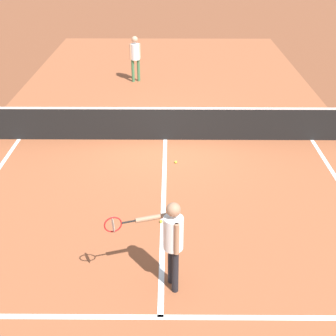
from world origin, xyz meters
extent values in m
plane|color=brown|center=(0.00, 0.00, 0.00)|extent=(60.00, 60.00, 0.00)
cube|color=#9E5433|center=(0.00, 0.00, 0.00)|extent=(10.62, 24.40, 0.00)
cube|color=white|center=(0.00, -6.40, 0.00)|extent=(8.22, 0.10, 0.01)
cube|color=white|center=(0.00, -3.20, 0.00)|extent=(0.10, 6.40, 0.01)
cube|color=black|center=(0.00, 0.00, 0.46)|extent=(10.89, 0.02, 0.91)
cube|color=white|center=(0.00, 0.00, 0.94)|extent=(10.89, 0.03, 0.05)
cylinder|color=black|center=(0.23, -5.82, 0.41)|extent=(0.11, 0.11, 0.82)
cylinder|color=black|center=(0.16, -5.61, 0.41)|extent=(0.11, 0.11, 0.82)
cylinder|color=white|center=(0.20, -5.72, 1.11)|extent=(0.32, 0.32, 0.58)
sphere|color=#A87A5B|center=(0.20, -5.72, 1.55)|extent=(0.23, 0.23, 0.23)
cylinder|color=#A87A5B|center=(0.25, -5.88, 1.12)|extent=(0.08, 0.08, 0.56)
cylinder|color=#A87A5B|center=(-0.12, -5.64, 1.35)|extent=(0.56, 0.24, 0.08)
cylinder|color=black|center=(-0.49, -5.76, 1.35)|extent=(0.22, 0.09, 0.03)
torus|color=red|center=(-0.72, -5.83, 1.35)|extent=(0.28, 0.10, 0.28)
cylinder|color=silver|center=(-0.72, -5.83, 1.35)|extent=(0.08, 0.24, 0.25)
cylinder|color=#3F7247|center=(-1.07, 5.21, 0.42)|extent=(0.11, 0.11, 0.84)
cylinder|color=#3F7247|center=(-1.28, 5.13, 0.42)|extent=(0.11, 0.11, 0.84)
cylinder|color=white|center=(-1.18, 5.17, 1.13)|extent=(0.32, 0.32, 0.59)
sphere|color=tan|center=(-1.18, 5.17, 1.58)|extent=(0.23, 0.23, 0.23)
cylinder|color=tan|center=(-1.02, 5.23, 1.14)|extent=(0.08, 0.08, 0.57)
cylinder|color=tan|center=(-1.33, 5.11, 1.14)|extent=(0.08, 0.08, 0.57)
sphere|color=#CCE033|center=(-0.04, -3.93, 0.03)|extent=(0.07, 0.07, 0.07)
sphere|color=#CCE033|center=(0.28, -1.38, 0.03)|extent=(0.07, 0.07, 0.07)
camera|label=1|loc=(0.15, -11.31, 5.39)|focal=47.73mm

